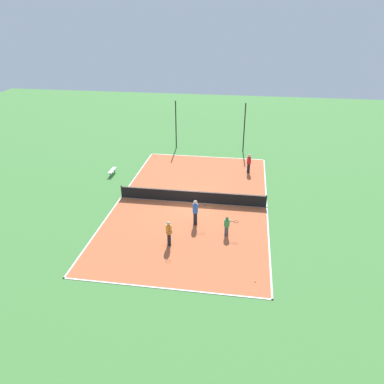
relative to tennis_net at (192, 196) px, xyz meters
The scene contains 12 objects.
ground_plane 0.54m from the tennis_net, ahead, with size 80.00×80.00×0.00m, color #47843D.
court_surface 0.53m from the tennis_net, ahead, with size 11.43×19.96×0.02m.
tennis_net is the anchor object (origin of this frame).
bench 8.92m from the tennis_net, 151.59° to the left, with size 0.36×1.44×0.45m.
player_center_orange 5.94m from the tennis_net, 95.40° to the right, with size 0.61×0.99×1.68m.
player_coach_red 7.68m from the tennis_net, 57.00° to the left, with size 0.38×0.38×1.78m.
player_near_blue 3.31m from the tennis_net, 77.32° to the right, with size 0.97×0.48×1.85m.
player_far_green 5.15m from the tennis_net, 55.29° to the right, with size 0.94×0.37×1.37m.
tennis_ball_far_baseline 9.93m from the tennis_net, 61.12° to the right, with size 0.07×0.07×0.07m, color #CCE033.
tennis_ball_right_alley 1.70m from the tennis_net, 25.00° to the right, with size 0.07×0.07×0.07m, color #CCE033.
fence_post_back_left 12.83m from the tennis_net, 106.17° to the left, with size 0.12×0.12×5.01m.
fence_post_back_right 12.83m from the tennis_net, 73.83° to the left, with size 0.12×0.12×5.01m.
Camera 1 is at (3.79, -25.11, 13.40)m, focal length 35.00 mm.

